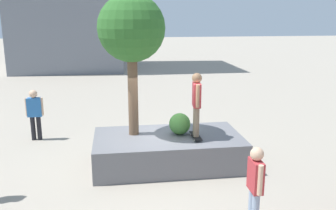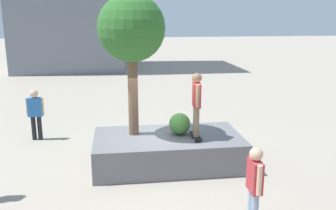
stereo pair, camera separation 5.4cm
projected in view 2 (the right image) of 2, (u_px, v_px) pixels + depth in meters
name	position (u px, v px, depth m)	size (l,w,h in m)	color
ground_plane	(156.00, 161.00, 10.83)	(120.00, 120.00, 0.00)	#9E9384
planter_ledge	(168.00, 150.00, 10.50)	(4.15, 2.28, 0.85)	slate
plaza_tree	(132.00, 30.00, 9.87)	(1.84, 1.84, 3.90)	brown
boxwood_shrub	(180.00, 124.00, 10.49)	(0.61, 0.61, 0.61)	#4C8C3D
skateboard	(196.00, 136.00, 10.21)	(0.23, 0.80, 0.07)	black
skateboarder	(197.00, 100.00, 9.96)	(0.27, 0.59, 1.75)	#847056
bystander_watching	(35.00, 111.00, 12.45)	(0.59, 0.27, 1.74)	black
passerby_with_bag	(254.00, 183.00, 7.20)	(0.27, 0.58, 1.72)	#8C9EB7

